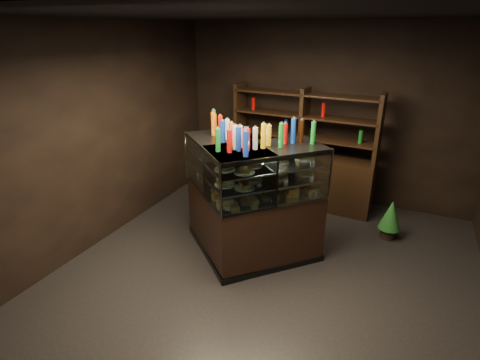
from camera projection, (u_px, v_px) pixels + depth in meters
ground at (272, 267)px, 4.85m from camera, size 5.00×5.00×0.00m
room_shell at (278, 120)px, 4.12m from camera, size 5.02×5.02×3.01m
display_case at (246, 220)px, 4.94m from camera, size 2.05×1.53×1.57m
food_display at (246, 173)px, 4.68m from camera, size 1.60×1.04×0.48m
bottles_top at (247, 133)px, 4.50m from camera, size 1.42×0.90×0.30m
potted_conifer at (391, 214)px, 5.39m from camera, size 0.31×0.31×0.67m
back_shelving at (301, 170)px, 6.44m from camera, size 2.45×0.56×2.00m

